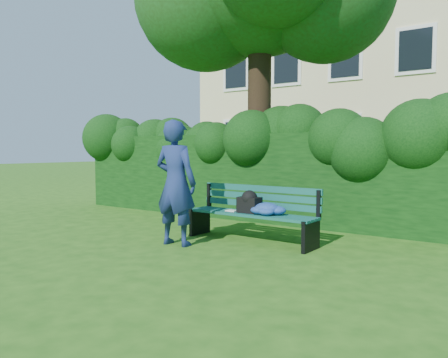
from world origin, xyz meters
The scene contains 5 objects.
ground centered at (0.00, 0.00, 0.00)m, with size 80.00×80.00×0.00m, color #255615.
apartment_building centered at (0.00, 13.99, 6.00)m, with size 16.00×8.08×12.00m.
hedge centered at (0.00, 2.20, 0.90)m, with size 10.00×1.00×1.80m.
park_bench centered at (0.95, 0.14, 0.50)m, with size 2.23×0.62×0.89m.
man_reading centered at (0.05, -0.76, 0.97)m, with size 0.71×0.46×1.93m, color navy.
Camera 1 is at (4.54, -5.81, 1.48)m, focal length 35.00 mm.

